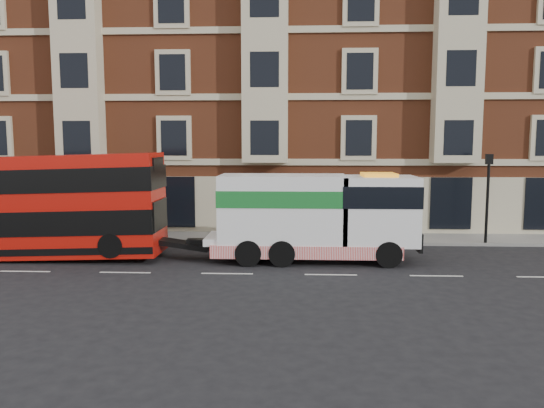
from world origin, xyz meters
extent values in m
plane|color=black|center=(0.00, 0.00, 0.00)|extent=(120.00, 120.00, 0.00)
cube|color=slate|center=(0.00, 7.50, 0.07)|extent=(90.00, 3.00, 0.15)
cube|color=brown|center=(0.50, 15.00, 9.00)|extent=(45.00, 12.00, 18.00)
cylinder|color=black|center=(-6.00, 6.20, 2.15)|extent=(0.14, 0.14, 4.00)
cube|color=black|center=(-6.00, 6.20, 4.25)|extent=(0.35, 0.15, 0.50)
cylinder|color=black|center=(12.00, 6.20, 2.15)|extent=(0.14, 0.14, 4.00)
cube|color=black|center=(12.00, 6.20, 4.25)|extent=(0.35, 0.15, 0.50)
cube|color=#BB120A|center=(-8.73, 2.42, 2.31)|extent=(11.02, 2.46, 4.33)
cube|color=black|center=(-8.73, 2.42, 1.67)|extent=(11.06, 2.52, 1.03)
cube|color=black|center=(-8.73, 2.42, 3.44)|extent=(11.06, 2.52, 0.98)
cylinder|color=black|center=(-4.99, 1.31, 0.81)|extent=(1.02, 0.31, 1.02)
cylinder|color=black|center=(-4.99, 3.53, 0.81)|extent=(1.02, 0.31, 1.02)
cube|color=white|center=(3.27, 2.42, 0.93)|extent=(8.85, 2.26, 0.30)
cube|color=white|center=(6.12, 2.42, 2.21)|extent=(3.15, 2.46, 2.85)
cube|color=white|center=(2.09, 2.42, 2.26)|extent=(5.31, 2.46, 2.85)
cube|color=#186E29|center=(2.09, 2.42, 2.75)|extent=(5.36, 2.50, 0.69)
cube|color=red|center=(3.07, 2.42, 0.59)|extent=(7.87, 2.52, 0.54)
cylinder|color=black|center=(6.42, 1.31, 0.54)|extent=(1.08, 0.34, 1.08)
cylinder|color=black|center=(6.42, 3.53, 0.54)|extent=(1.08, 0.34, 1.08)
cylinder|color=black|center=(2.09, 1.31, 0.54)|extent=(1.08, 0.39, 1.08)
cylinder|color=black|center=(2.09, 3.53, 0.54)|extent=(1.08, 0.39, 1.08)
cylinder|color=black|center=(0.71, 1.31, 0.54)|extent=(1.08, 0.39, 1.08)
cylinder|color=black|center=(0.71, 3.53, 0.54)|extent=(1.08, 0.39, 1.08)
camera|label=1|loc=(2.63, -19.94, 5.03)|focal=35.00mm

